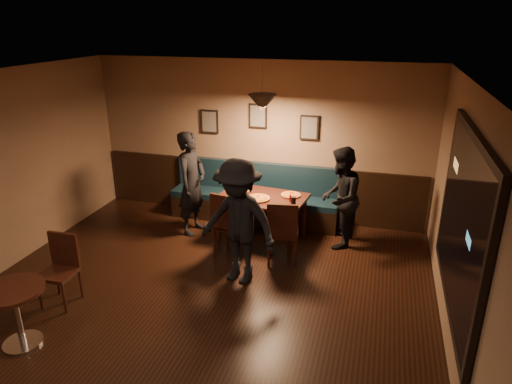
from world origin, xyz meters
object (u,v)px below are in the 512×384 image
Objects in this scene: chair_near_left at (232,223)px; diner_left at (192,183)px; tabasco_bottle at (290,198)px; cafe_chair_far at (58,272)px; diner_right at (340,198)px; soda_glass at (293,202)px; diner_front at (238,222)px; booth_bench at (254,194)px; dining_table at (262,218)px; cafe_table at (17,317)px; chair_near_right at (283,231)px.

diner_left reaches higher than chair_near_left.
cafe_chair_far is at bearing -135.77° from tabasco_bottle.
diner_right is 9.70× the size of soda_glass.
diner_front is 13.49× the size of tabasco_bottle.
booth_bench is 1.85× the size of diner_right.
booth_bench is at bearing 113.99° from diner_front.
dining_table is 0.79× the size of diner_left.
cafe_table is 0.79× the size of cafe_chair_far.
tabasco_bottle is (-0.75, -0.21, -0.00)m from diner_right.
chair_near_left is 0.79m from chair_near_right.
diner_right is at bearing 64.21° from diner_front.
dining_table is 1.43m from diner_front.
diner_front reaches higher than diner_right.
tabasco_bottle is (-0.02, 0.56, 0.31)m from chair_near_right.
diner_front is (1.22, -1.27, 0.01)m from diner_left.
diner_right reaches higher than booth_bench.
diner_right is at bearing -78.72° from diner_left.
chair_near_right is 1.09× the size of cafe_chair_far.
chair_near_right is (0.83, -1.32, 0.00)m from booth_bench.
diner_left is at bearing -81.58° from diner_right.
soda_glass is at bearing -53.66° from diner_right.
diner_left is at bearing 172.42° from soda_glass.
tabasco_bottle is at bearing 53.32° from cafe_table.
chair_near_right reaches higher than cafe_table.
cafe_table is 0.81m from cafe_chair_far.
cafe_table is at bearing -129.59° from soda_glass.
cafe_chair_far is (-2.48, -1.84, -0.04)m from chair_near_right.
cafe_table is (-3.14, -3.41, -0.45)m from diner_right.
chair_near_left is (0.04, -1.34, 0.03)m from booth_bench.
cafe_table is at bearing -38.51° from diner_right.
chair_near_left is 6.35× the size of soda_glass.
soda_glass is 0.23× the size of cafe_table.
tabasco_bottle is (0.81, -0.76, 0.31)m from booth_bench.
diner_left is at bearing -109.73° from cafe_chair_far.
diner_front is at bearing -81.62° from dining_table.
cafe_chair_far reaches higher than tabasco_bottle.
dining_table is at bearing 152.65° from soda_glass.
soda_glass is at bearing -90.63° from diner_left.
dining_table is 0.75m from chair_near_left.
chair_near_left is 0.98m from soda_glass.
chair_near_left is at bearing -58.31° from diner_right.
booth_bench reaches higher than soda_glass.
dining_table is 1.29m from diner_left.
cafe_chair_far is at bearing -121.57° from dining_table.
soda_glass is at bearing 50.41° from cafe_table.
diner_front is (0.03, -1.33, 0.51)m from dining_table.
cafe_chair_far is (-1.99, -2.49, 0.09)m from dining_table.
soda_glass is at bearing -66.92° from tabasco_bottle.
diner_right reaches higher than chair_near_right.
diner_right is 1.89m from diner_front.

